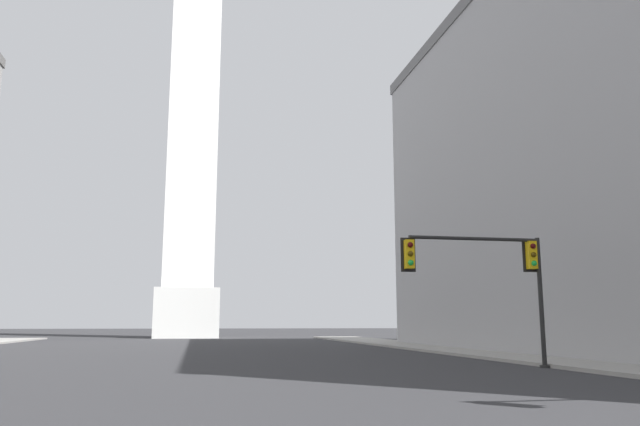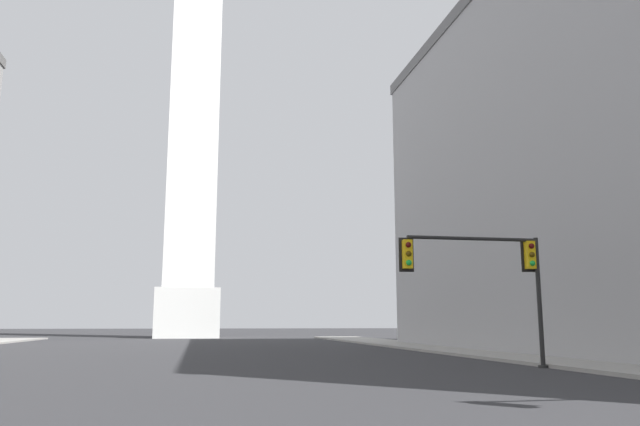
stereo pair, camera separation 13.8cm
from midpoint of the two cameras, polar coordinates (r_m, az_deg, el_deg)
The scene contains 3 objects.
sidewalk_right at distance 31.64m, azimuth 19.70°, elevation -12.42°, with size 5.00×90.62×0.15m, color gray.
obelisk at distance 80.96m, azimuth -11.24°, elevation 11.05°, with size 7.31×7.31×63.88m.
traffic_light_mid_right at distance 25.38m, azimuth 15.45°, elevation -4.73°, with size 5.87×0.52×5.08m.
Camera 2 is at (1.24, -0.14, 1.72)m, focal length 35.00 mm.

